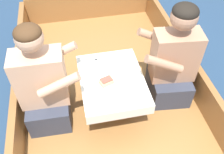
% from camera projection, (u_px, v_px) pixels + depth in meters
% --- Properties ---
extents(ground_plane, '(60.00, 60.00, 0.00)m').
position_uv_depth(ground_plane, '(112.00, 124.00, 2.70)').
color(ground_plane, navy).
extents(boat_deck, '(1.76, 3.25, 0.34)m').
position_uv_depth(boat_deck, '(112.00, 115.00, 2.58)').
color(boat_deck, '#9E6B38').
rests_on(boat_deck, ground_plane).
extents(gunwale_port, '(0.06, 3.25, 0.32)m').
position_uv_depth(gunwale_port, '(18.00, 109.00, 2.22)').
color(gunwale_port, '#936033').
rests_on(gunwale_port, boat_deck).
extents(gunwale_starboard, '(0.06, 3.25, 0.32)m').
position_uv_depth(gunwale_starboard, '(196.00, 81.00, 2.46)').
color(gunwale_starboard, '#936033').
rests_on(gunwale_starboard, boat_deck).
extents(bow_coaming, '(1.64, 0.06, 0.37)m').
position_uv_depth(bow_coaming, '(88.00, 5.00, 3.40)').
color(bow_coaming, '#936033').
rests_on(bow_coaming, boat_deck).
extents(cockpit_table, '(0.55, 0.72, 0.39)m').
position_uv_depth(cockpit_table, '(112.00, 82.00, 2.20)').
color(cockpit_table, '#B2B2B7').
rests_on(cockpit_table, boat_deck).
extents(person_port, '(0.53, 0.45, 1.02)m').
position_uv_depth(person_port, '(44.00, 87.00, 2.07)').
color(person_port, '#333847').
rests_on(person_port, boat_deck).
extents(person_starboard, '(0.55, 0.49, 1.01)m').
position_uv_depth(person_starboard, '(173.00, 63.00, 2.27)').
color(person_starboard, '#333847').
rests_on(person_starboard, boat_deck).
extents(plate_sandwich, '(0.19, 0.19, 0.01)m').
position_uv_depth(plate_sandwich, '(106.00, 83.00, 2.12)').
color(plate_sandwich, white).
rests_on(plate_sandwich, cockpit_table).
extents(plate_bread, '(0.21, 0.21, 0.01)m').
position_uv_depth(plate_bread, '(127.00, 74.00, 2.20)').
color(plate_bread, white).
rests_on(plate_bread, cockpit_table).
extents(sandwich, '(0.13, 0.11, 0.05)m').
position_uv_depth(sandwich, '(106.00, 81.00, 2.10)').
color(sandwich, '#E0BC7F').
rests_on(sandwich, plate_sandwich).
extents(bowl_port_near, '(0.12, 0.12, 0.04)m').
position_uv_depth(bowl_port_near, '(141.00, 96.00, 2.00)').
color(bowl_port_near, white).
rests_on(bowl_port_near, cockpit_table).
extents(bowl_starboard_near, '(0.15, 0.15, 0.04)m').
position_uv_depth(bowl_starboard_near, '(97.00, 67.00, 2.24)').
color(bowl_starboard_near, white).
rests_on(bowl_starboard_near, cockpit_table).
extents(bowl_center_far, '(0.11, 0.11, 0.04)m').
position_uv_depth(bowl_center_far, '(114.00, 57.00, 2.33)').
color(bowl_center_far, white).
rests_on(bowl_center_far, cockpit_table).
extents(coffee_cup_port, '(0.09, 0.06, 0.07)m').
position_uv_depth(coffee_cup_port, '(126.00, 89.00, 2.04)').
color(coffee_cup_port, white).
rests_on(coffee_cup_port, cockpit_table).
extents(coffee_cup_starboard, '(0.10, 0.08, 0.06)m').
position_uv_depth(coffee_cup_starboard, '(103.00, 103.00, 1.94)').
color(coffee_cup_starboard, white).
rests_on(coffee_cup_starboard, cockpit_table).
extents(utensil_spoon_center, '(0.17, 0.02, 0.01)m').
position_uv_depth(utensil_spoon_center, '(111.00, 66.00, 2.27)').
color(utensil_spoon_center, silver).
rests_on(utensil_spoon_center, cockpit_table).
extents(utensil_spoon_port, '(0.17, 0.07, 0.01)m').
position_uv_depth(utensil_spoon_port, '(129.00, 99.00, 2.01)').
color(utensil_spoon_port, silver).
rests_on(utensil_spoon_port, cockpit_table).
extents(utensil_knife_port, '(0.16, 0.07, 0.00)m').
position_uv_depth(utensil_knife_port, '(84.00, 70.00, 2.23)').
color(utensil_knife_port, silver).
rests_on(utensil_knife_port, cockpit_table).
extents(utensil_spoon_starboard, '(0.17, 0.07, 0.01)m').
position_uv_depth(utensil_spoon_starboard, '(97.00, 60.00, 2.33)').
color(utensil_spoon_starboard, silver).
rests_on(utensil_spoon_starboard, cockpit_table).
extents(utensil_knife_starboard, '(0.17, 0.02, 0.00)m').
position_uv_depth(utensil_knife_starboard, '(103.00, 57.00, 2.36)').
color(utensil_knife_starboard, silver).
rests_on(utensil_knife_starboard, cockpit_table).
extents(utensil_fork_port, '(0.17, 0.07, 0.00)m').
position_uv_depth(utensil_fork_port, '(91.00, 62.00, 2.31)').
color(utensil_fork_port, silver).
rests_on(utensil_fork_port, cockpit_table).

